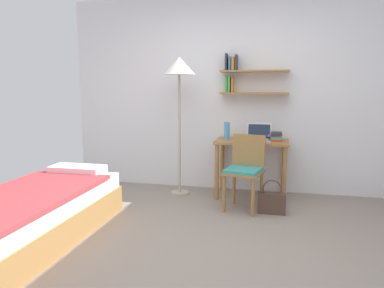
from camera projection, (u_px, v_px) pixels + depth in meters
The scene contains 10 objects.
ground_plane at pixel (197, 249), 3.26m from camera, with size 5.28×5.28×0.00m, color gray.
wall_back at pixel (229, 94), 5.00m from camera, with size 4.40×0.27×2.60m.
bed at pixel (34, 215), 3.40m from camera, with size 0.86×2.03×0.54m.
desk at pixel (252, 152), 4.73m from camera, with size 0.91×0.55×0.73m.
desk_chair at pixel (245, 168), 4.27m from camera, with size 0.49×0.49×0.85m.
standing_lamp at pixel (179, 73), 4.69m from camera, with size 0.41×0.41×1.78m.
laptop at pixel (259, 136), 4.70m from camera, with size 0.31×0.23×0.22m.
water_bottle at pixel (227, 131), 4.78m from camera, with size 0.07×0.07×0.22m, color #4C99DB.
book_stack at pixel (276, 137), 4.65m from camera, with size 0.19×0.23×0.11m.
handbag at pixel (272, 202), 4.15m from camera, with size 0.31×0.11×0.39m.
Camera 1 is at (0.65, -3.01, 1.41)m, focal length 34.69 mm.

